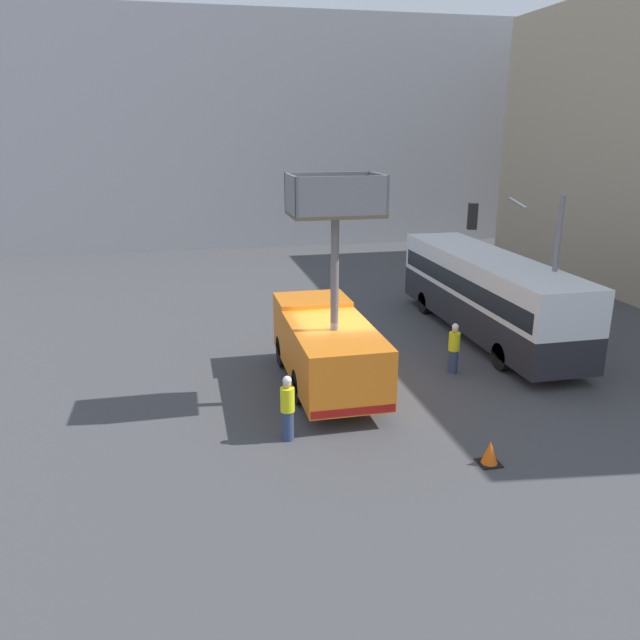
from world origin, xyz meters
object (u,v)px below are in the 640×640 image
Objects in this scene: traffic_light_pole at (525,251)px; traffic_cone_near_truck at (490,453)px; road_worker_directing at (454,348)px; road_worker_near_truck at (288,408)px; city_bus at (487,290)px; utility_truck at (327,342)px.

traffic_light_pole is 8.87m from traffic_cone_near_truck.
traffic_light_pole is at bearing 27.31° from road_worker_directing.
traffic_light_pole is 3.19× the size of road_worker_near_truck.
utility_truck is at bearing 100.09° from city_bus.
utility_truck is at bearing -165.91° from road_worker_directing.
utility_truck is 7.80m from traffic_light_pole.
city_bus is at bearing 26.81° from utility_truck.
city_bus is (7.38, 3.73, 0.34)m from utility_truck.
road_worker_directing is at bearing -162.97° from traffic_light_pole.
city_bus is at bearing 64.15° from traffic_cone_near_truck.
city_bus is 6.52× the size of road_worker_directing.
road_worker_near_truck is at bearing -119.38° from utility_truck.
road_worker_directing is (-2.82, -0.86, -3.08)m from traffic_light_pole.
traffic_light_pole is at bearing 56.51° from traffic_cone_near_truck.
utility_truck is 1.16× the size of traffic_light_pole.
utility_truck reaches higher than traffic_cone_near_truck.
utility_truck reaches higher than city_bus.
traffic_light_pole reaches higher than city_bus.
city_bus is 4.59m from road_worker_directing.
traffic_cone_near_truck is (4.69, -2.35, -0.63)m from road_worker_near_truck.
road_worker_directing is at bearing 3.81° from utility_truck.
road_worker_directing is at bearing 62.14° from road_worker_near_truck.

